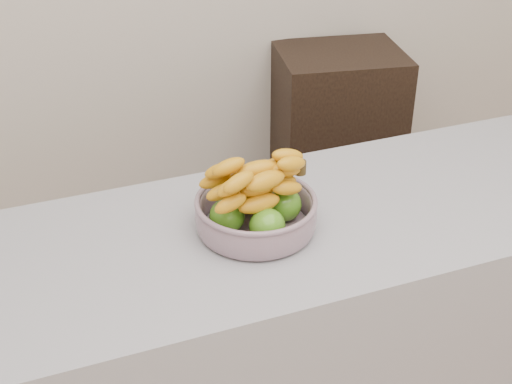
% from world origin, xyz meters
% --- Properties ---
extents(counter, '(2.00, 0.60, 0.90)m').
position_xyz_m(counter, '(0.00, 0.72, 0.45)').
color(counter, '#A4A4AD').
rests_on(counter, ground).
extents(cabinet, '(0.54, 0.47, 0.87)m').
position_xyz_m(cabinet, '(0.64, 1.78, 0.43)').
color(cabinet, black).
rests_on(cabinet, ground).
extents(fruit_bowl, '(0.28, 0.28, 0.18)m').
position_xyz_m(fruit_bowl, '(-0.12, 0.72, 0.96)').
color(fruit_bowl, '#9BA9BA').
rests_on(fruit_bowl, counter).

